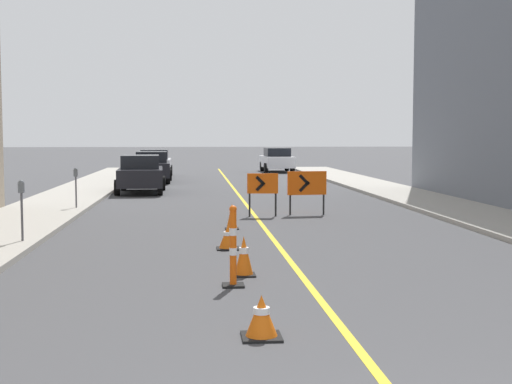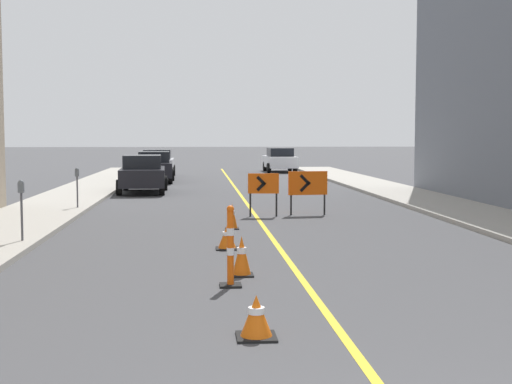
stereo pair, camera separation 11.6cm
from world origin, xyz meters
name	(u,v)px [view 2 (the right image)]	position (x,y,z in m)	size (l,w,h in m)	color
lane_stripe	(242,197)	(0.00, 23.85, 0.00)	(0.12, 47.71, 0.01)	gold
sidewalk_left	(72,197)	(-6.55, 23.85, 0.06)	(2.72, 47.71, 0.12)	#9E998E
sidewalk_right	(406,194)	(6.55, 23.85, 0.06)	(2.72, 47.71, 0.12)	#9E998E
traffic_cone_nearest	(256,317)	(-1.04, 4.43, 0.25)	(0.47, 0.47, 0.52)	black
traffic_cone_second	(242,256)	(-0.98, 8.21, 0.34)	(0.40, 0.40, 0.69)	black
traffic_cone_third	(227,237)	(-1.12, 11.10, 0.25)	(0.47, 0.47, 0.52)	black
traffic_cone_fourth	(232,216)	(-0.85, 14.33, 0.33)	(0.35, 0.35, 0.66)	black
delineator_post_front	(230,251)	(-1.21, 7.36, 0.57)	(0.35, 0.35, 1.30)	black
arrow_barricade_primary	(263,186)	(0.21, 17.12, 0.91)	(0.92, 0.12, 1.28)	#EF560C
arrow_barricade_secondary	(308,185)	(1.59, 17.44, 0.92)	(1.20, 0.18, 1.33)	#EF560C
parked_car_curb_near	(143,174)	(-4.03, 26.32, 0.80)	(1.99, 4.38, 1.59)	black
parked_car_curb_mid	(155,167)	(-3.94, 33.07, 0.80)	(1.96, 4.36, 1.59)	black
parked_car_curb_far	(158,163)	(-4.05, 37.98, 0.80)	(1.94, 4.31, 1.59)	#B7B7BC
parked_car_opposite_side	(280,160)	(3.70, 43.04, 0.80)	(1.98, 4.37, 1.59)	silver
parking_meter_near_curb	(21,198)	(-5.54, 11.88, 1.06)	(0.12, 0.11, 1.32)	#4C4C51
parking_meter_far_curb	(77,179)	(-5.54, 19.06, 1.02)	(0.12, 0.11, 1.26)	#4C4C51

